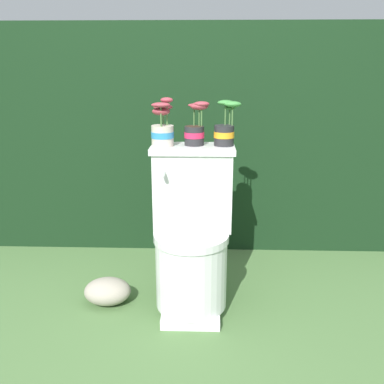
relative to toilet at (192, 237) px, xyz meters
The scene contains 7 objects.
ground_plane 0.38m from the toilet, 154.03° to the right, with size 12.00×12.00×0.00m, color #4C703D.
hedge_backdrop 1.06m from the toilet, 95.70° to the left, with size 3.13×0.68×1.42m.
toilet is the anchor object (origin of this frame).
potted_plant_left 0.55m from the toilet, 139.83° to the left, with size 0.11×0.15×0.23m.
potted_plant_midleft 0.53m from the toilet, 85.37° to the left, with size 0.12×0.10×0.21m.
potted_plant_middle 0.55m from the toilet, 42.59° to the left, with size 0.13×0.10×0.22m.
garden_stone 0.53m from the toilet, behind, with size 0.24×0.19×0.13m.
Camera 1 is at (0.17, -1.90, 1.19)m, focal length 40.00 mm.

